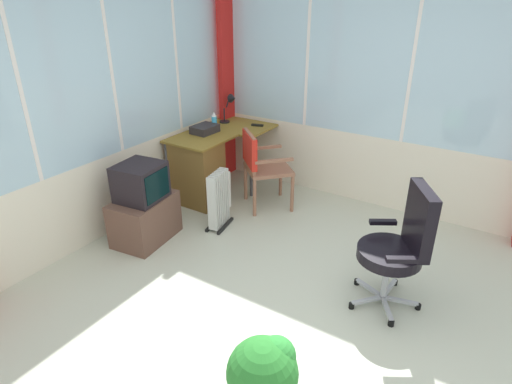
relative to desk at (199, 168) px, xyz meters
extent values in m
cube|color=beige|center=(-1.26, -2.01, -0.45)|extent=(5.55, 5.69, 0.06)
cube|color=#EFE2CC|center=(-1.26, 0.36, -0.01)|extent=(4.55, 0.06, 0.82)
cube|color=silver|center=(-1.26, 0.36, 1.28)|extent=(4.46, 0.06, 1.75)
cube|color=white|center=(-1.71, 0.36, 1.28)|extent=(0.04, 0.07, 1.75)
cube|color=white|center=(-0.80, 0.36, 1.28)|extent=(0.04, 0.07, 1.75)
cube|color=white|center=(0.11, 0.36, 1.28)|extent=(0.04, 0.07, 1.75)
cube|color=#EFE2CC|center=(1.05, -2.01, -0.01)|extent=(0.06, 4.69, 0.82)
cube|color=silver|center=(1.05, -2.01, 1.28)|extent=(0.06, 4.59, 1.75)
cube|color=white|center=(1.05, -2.01, 1.28)|extent=(0.07, 0.04, 1.75)
cube|color=white|center=(1.05, -0.84, 1.28)|extent=(0.07, 0.04, 1.75)
cube|color=red|center=(0.92, 0.23, 0.91)|extent=(0.28, 0.08, 2.65)
cube|color=olive|center=(0.36, 0.01, 0.35)|extent=(1.29, 0.61, 0.02)
cube|color=olive|center=(0.69, -0.39, 0.35)|extent=(0.61, 0.19, 0.02)
cube|color=brown|center=(-0.06, 0.01, -0.05)|extent=(0.40, 0.57, 0.74)
cylinder|color=#4C4C51|center=(0.43, -0.45, -0.04)|extent=(0.04, 0.04, 0.75)
cylinder|color=#4C4C51|center=(-0.24, 0.27, -0.04)|extent=(0.04, 0.04, 0.75)
cylinder|color=black|center=(0.70, 0.13, 0.37)|extent=(0.13, 0.13, 0.02)
cylinder|color=black|center=(0.70, 0.13, 0.46)|extent=(0.02, 0.02, 0.16)
cylinder|color=black|center=(0.75, 0.10, 0.63)|extent=(0.02, 0.07, 0.16)
cone|color=black|center=(0.80, 0.06, 0.66)|extent=(0.13, 0.13, 0.12)
cube|color=black|center=(0.79, -0.31, 0.37)|extent=(0.08, 0.16, 0.02)
cylinder|color=#43B2E2|center=(0.40, 0.06, 0.44)|extent=(0.06, 0.06, 0.16)
cone|color=white|center=(0.40, 0.06, 0.55)|extent=(0.06, 0.06, 0.06)
cube|color=#2D282A|center=(0.23, 0.07, 0.41)|extent=(0.31, 0.24, 0.09)
cylinder|color=#98624A|center=(0.33, -1.06, -0.20)|extent=(0.04, 0.04, 0.44)
cylinder|color=#98624A|center=(0.63, -0.74, -0.20)|extent=(0.04, 0.04, 0.44)
cylinder|color=#98624A|center=(0.01, -0.76, -0.20)|extent=(0.04, 0.04, 0.44)
cylinder|color=#98624A|center=(0.31, -0.44, -0.20)|extent=(0.04, 0.04, 0.44)
cube|color=#98624A|center=(0.32, -0.75, 0.05)|extent=(0.68, 0.68, 0.04)
cube|color=#98624A|center=(0.16, -0.60, 0.28)|extent=(0.32, 0.34, 0.42)
cube|color=red|center=(0.16, -0.60, 0.30)|extent=(0.36, 0.37, 0.36)
cube|color=#98624A|center=(0.17, -0.91, 0.23)|extent=(0.34, 0.33, 0.03)
cube|color=#98624A|center=(0.47, -0.59, 0.23)|extent=(0.34, 0.33, 0.03)
cube|color=#B7B7BF|center=(-0.79, -2.51, -0.37)|extent=(0.26, 0.18, 0.02)
cylinder|color=black|center=(-0.91, -2.59, -0.39)|extent=(0.05, 0.05, 0.05)
cube|color=#B7B7BF|center=(-0.64, -2.58, -0.37)|extent=(0.10, 0.28, 0.02)
cylinder|color=black|center=(-0.60, -2.71, -0.39)|extent=(0.05, 0.05, 0.05)
cube|color=#B7B7BF|center=(-0.53, -2.45, -0.37)|extent=(0.28, 0.06, 0.02)
cylinder|color=black|center=(-0.39, -2.46, -0.39)|extent=(0.05, 0.05, 0.05)
cube|color=#B7B7BF|center=(-0.61, -2.31, -0.37)|extent=(0.14, 0.27, 0.02)
cylinder|color=black|center=(-0.56, -2.18, -0.39)|extent=(0.05, 0.05, 0.05)
cube|color=#B7B7BF|center=(-0.77, -2.35, -0.37)|extent=(0.24, 0.21, 0.02)
cylinder|color=black|center=(-0.88, -2.26, -0.39)|extent=(0.05, 0.05, 0.05)
cylinder|color=#B7B7BF|center=(-0.67, -2.44, -0.17)|extent=(0.05, 0.05, 0.37)
cylinder|color=black|center=(-0.67, -2.44, 0.05)|extent=(0.50, 0.50, 0.09)
cube|color=black|center=(-0.57, -2.60, 0.35)|extent=(0.41, 0.30, 0.51)
cube|color=black|center=(-0.44, -2.30, 0.18)|extent=(0.16, 0.21, 0.04)
cube|color=black|center=(-0.90, -2.58, 0.18)|extent=(0.16, 0.21, 0.04)
cube|color=brown|center=(-0.99, -0.09, -0.19)|extent=(0.69, 0.52, 0.46)
cube|color=black|center=(-0.99, -0.09, 0.22)|extent=(0.47, 0.45, 0.36)
cube|color=black|center=(-0.97, -0.29, 0.22)|extent=(0.34, 0.05, 0.28)
cube|color=silver|center=(-0.53, -0.59, -0.09)|extent=(0.04, 0.10, 0.59)
cube|color=silver|center=(-0.49, -0.58, -0.09)|extent=(0.04, 0.10, 0.59)
cube|color=silver|center=(-0.45, -0.58, -0.09)|extent=(0.04, 0.10, 0.59)
cube|color=silver|center=(-0.41, -0.57, -0.09)|extent=(0.04, 0.10, 0.59)
cube|color=silver|center=(-0.36, -0.56, -0.09)|extent=(0.04, 0.10, 0.59)
cube|color=silver|center=(-0.32, -0.55, -0.09)|extent=(0.04, 0.10, 0.59)
cube|color=silver|center=(-0.28, -0.55, -0.09)|extent=(0.04, 0.10, 0.59)
cube|color=silver|center=(-0.24, -0.54, -0.09)|extent=(0.04, 0.10, 0.59)
cube|color=black|center=(-0.37, -0.63, -0.40)|extent=(0.35, 0.09, 0.03)
cube|color=black|center=(-0.40, -0.50, -0.40)|extent=(0.35, 0.09, 0.03)
cube|color=silver|center=(-0.20, -0.53, -0.06)|extent=(0.07, 0.10, 0.42)
sphere|color=#2D8230|center=(-2.06, -2.14, -0.10)|extent=(0.43, 0.43, 0.43)
sphere|color=green|center=(-1.97, -2.18, -0.02)|extent=(0.23, 0.23, 0.23)
camera|label=1|loc=(-3.60, -3.07, 1.92)|focal=30.20mm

